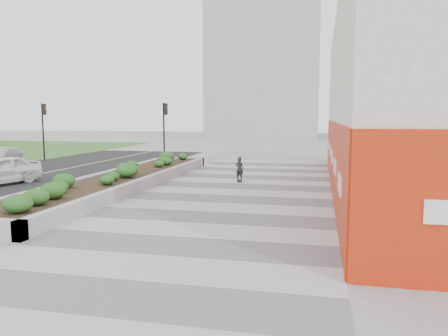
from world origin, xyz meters
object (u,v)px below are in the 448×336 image
at_px(traffic_signal_far, 44,123).
at_px(skateboarder, 240,169).
at_px(planter, 122,178).
at_px(traffic_signal_near, 165,123).

relative_size(traffic_signal_far, skateboarder, 3.24).
bearing_deg(skateboarder, traffic_signal_far, 142.51).
xyz_separation_m(planter, skateboarder, (5.04, 2.64, 0.24)).
xyz_separation_m(traffic_signal_near, traffic_signal_far, (-9.20, -0.50, 0.00)).
bearing_deg(planter, traffic_signal_far, 137.54).
bearing_deg(planter, traffic_signal_near, 99.35).
xyz_separation_m(planter, traffic_signal_near, (-1.73, 10.50, 2.34)).
height_order(planter, traffic_signal_far, traffic_signal_far).
relative_size(planter, skateboarder, 13.89).
xyz_separation_m(planter, traffic_signal_far, (-10.93, 10.00, 2.34)).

